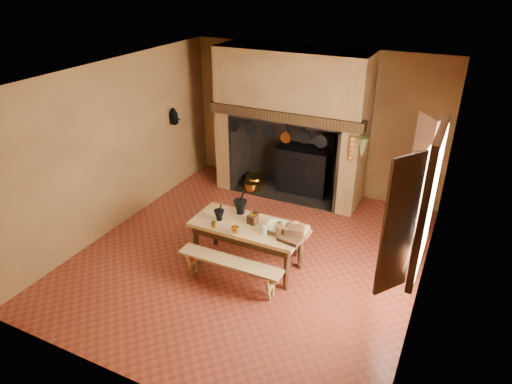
# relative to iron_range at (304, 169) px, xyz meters

# --- Properties ---
(floor) EXTENTS (5.50, 5.50, 0.00)m
(floor) POSITION_rel_iron_range_xyz_m (0.04, -2.45, -0.48)
(floor) COLOR maroon
(floor) RESTS_ON ground
(ceiling) EXTENTS (5.50, 5.50, 0.00)m
(ceiling) POSITION_rel_iron_range_xyz_m (0.04, -2.45, 2.32)
(ceiling) COLOR silver
(ceiling) RESTS_ON back_wall
(back_wall) EXTENTS (5.00, 0.02, 2.80)m
(back_wall) POSITION_rel_iron_range_xyz_m (0.04, 0.30, 0.92)
(back_wall) COLOR olive
(back_wall) RESTS_ON floor
(wall_left) EXTENTS (0.02, 5.50, 2.80)m
(wall_left) POSITION_rel_iron_range_xyz_m (-2.46, -2.45, 0.92)
(wall_left) COLOR olive
(wall_left) RESTS_ON floor
(wall_right) EXTENTS (0.02, 5.50, 2.80)m
(wall_right) POSITION_rel_iron_range_xyz_m (2.54, -2.45, 0.92)
(wall_right) COLOR olive
(wall_right) RESTS_ON floor
(wall_front) EXTENTS (5.00, 0.02, 2.80)m
(wall_front) POSITION_rel_iron_range_xyz_m (0.04, -5.20, 0.92)
(wall_front) COLOR olive
(wall_front) RESTS_ON floor
(chimney_breast) EXTENTS (2.95, 0.96, 2.80)m
(chimney_breast) POSITION_rel_iron_range_xyz_m (-0.26, -0.14, 1.33)
(chimney_breast) COLOR olive
(chimney_breast) RESTS_ON floor
(iron_range) EXTENTS (1.12, 0.55, 1.60)m
(iron_range) POSITION_rel_iron_range_xyz_m (0.00, 0.00, 0.00)
(iron_range) COLOR black
(iron_range) RESTS_ON floor
(hearth_pans) EXTENTS (0.51, 0.62, 0.20)m
(hearth_pans) POSITION_rel_iron_range_xyz_m (-1.01, -0.23, -0.39)
(hearth_pans) COLOR gold
(hearth_pans) RESTS_ON floor
(hanging_pans) EXTENTS (1.92, 0.29, 0.27)m
(hanging_pans) POSITION_rel_iron_range_xyz_m (-0.30, -0.64, 0.88)
(hanging_pans) COLOR black
(hanging_pans) RESTS_ON chimney_breast
(onion_string) EXTENTS (0.12, 0.10, 0.46)m
(onion_string) POSITION_rel_iron_range_xyz_m (1.04, -0.66, 0.85)
(onion_string) COLOR #B45C21
(onion_string) RESTS_ON chimney_breast
(herb_bunch) EXTENTS (0.20, 0.20, 0.35)m
(herb_bunch) POSITION_rel_iron_range_xyz_m (1.22, -0.66, 0.90)
(herb_bunch) COLOR brown
(herb_bunch) RESTS_ON chimney_breast
(window) EXTENTS (0.39, 1.75, 1.76)m
(window) POSITION_rel_iron_range_xyz_m (2.39, -2.85, 1.22)
(window) COLOR white
(window) RESTS_ON wall_right
(wall_coffee_mill) EXTENTS (0.23, 0.16, 0.31)m
(wall_coffee_mill) POSITION_rel_iron_range_xyz_m (-2.38, -0.90, 1.03)
(wall_coffee_mill) COLOR black
(wall_coffee_mill) RESTS_ON wall_left
(work_table) EXTENTS (1.66, 0.74, 0.72)m
(work_table) POSITION_rel_iron_range_xyz_m (0.12, -2.71, 0.12)
(work_table) COLOR tan
(work_table) RESTS_ON floor
(bench_front) EXTENTS (1.54, 0.27, 0.43)m
(bench_front) POSITION_rel_iron_range_xyz_m (0.12, -3.27, -0.16)
(bench_front) COLOR tan
(bench_front) RESTS_ON floor
(bench_back) EXTENTS (1.52, 0.27, 0.43)m
(bench_back) POSITION_rel_iron_range_xyz_m (0.12, -2.13, -0.16)
(bench_back) COLOR tan
(bench_back) RESTS_ON floor
(mortar_large) EXTENTS (0.21, 0.21, 0.36)m
(mortar_large) POSITION_rel_iron_range_xyz_m (-0.13, -2.47, 0.35)
(mortar_large) COLOR black
(mortar_large) RESTS_ON work_table
(mortar_small) EXTENTS (0.16, 0.16, 0.27)m
(mortar_small) POSITION_rel_iron_range_xyz_m (-0.32, -2.78, 0.32)
(mortar_small) COLOR black
(mortar_small) RESTS_ON work_table
(coffee_grinder) EXTENTS (0.19, 0.16, 0.21)m
(coffee_grinder) POSITION_rel_iron_range_xyz_m (0.18, -2.65, 0.31)
(coffee_grinder) COLOR #321B10
(coffee_grinder) RESTS_ON work_table
(brass_mug_a) EXTENTS (0.08, 0.08, 0.08)m
(brass_mug_a) POSITION_rel_iron_range_xyz_m (-0.28, -3.00, 0.28)
(brass_mug_a) COLOR gold
(brass_mug_a) RESTS_ON work_table
(brass_mug_b) EXTENTS (0.08, 0.08, 0.08)m
(brass_mug_b) POSITION_rel_iron_range_xyz_m (0.57, -2.59, 0.27)
(brass_mug_b) COLOR gold
(brass_mug_b) RESTS_ON work_table
(mixing_bowl) EXTENTS (0.40, 0.40, 0.08)m
(mixing_bowl) POSITION_rel_iron_range_xyz_m (0.59, -2.68, 0.28)
(mixing_bowl) COLOR beige
(mixing_bowl) RESTS_ON work_table
(stoneware_crock) EXTENTS (0.13, 0.13, 0.16)m
(stoneware_crock) POSITION_rel_iron_range_xyz_m (0.66, -2.80, 0.31)
(stoneware_crock) COLOR #50311D
(stoneware_crock) RESTS_ON work_table
(glass_jar) EXTENTS (0.10, 0.10, 0.13)m
(glass_jar) POSITION_rel_iron_range_xyz_m (0.45, -2.85, 0.30)
(glass_jar) COLOR beige
(glass_jar) RESTS_ON work_table
(wicker_basket) EXTENTS (0.31, 0.26, 0.26)m
(wicker_basket) POSITION_rel_iron_range_xyz_m (0.85, -2.72, 0.32)
(wicker_basket) COLOR #432214
(wicker_basket) RESTS_ON work_table
(wooden_tray) EXTENTS (0.35, 0.28, 0.05)m
(wooden_tray) POSITION_rel_iron_range_xyz_m (0.85, -2.85, 0.26)
(wooden_tray) COLOR #321B10
(wooden_tray) RESTS_ON work_table
(brass_cup) EXTENTS (0.14, 0.14, 0.09)m
(brass_cup) POSITION_rel_iron_range_xyz_m (0.07, -3.00, 0.28)
(brass_cup) COLOR gold
(brass_cup) RESTS_ON work_table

